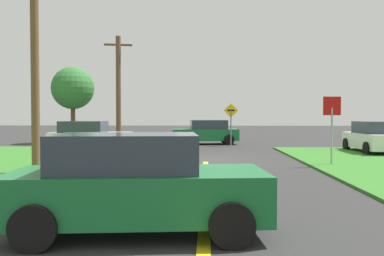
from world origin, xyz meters
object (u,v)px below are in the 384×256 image
(car_behind_on_main_road, at_px, (135,184))
(direction_sign, at_px, (231,119))
(car_approaching_junction, at_px, (206,132))
(utility_pole_mid, at_px, (118,89))
(stop_sign, at_px, (332,118))
(car_on_crossroad, at_px, (375,137))
(oak_tree_left, at_px, (73,88))
(utility_pole_near, at_px, (35,57))
(parked_car_near_building, at_px, (89,136))

(car_behind_on_main_road, xyz_separation_m, direction_sign, (2.68, 19.02, 0.88))
(car_approaching_junction, xyz_separation_m, utility_pole_mid, (-5.67, -1.03, 2.82))
(stop_sign, relative_size, car_approaching_junction, 0.58)
(car_on_crossroad, distance_m, direction_sign, 8.49)
(car_on_crossroad, relative_size, oak_tree_left, 0.82)
(utility_pole_near, xyz_separation_m, direction_sign, (7.10, 12.53, -2.13))
(direction_sign, bearing_deg, parked_car_near_building, -153.02)
(car_on_crossroad, height_order, car_behind_on_main_road, same)
(stop_sign, height_order, car_approaching_junction, stop_sign)
(car_approaching_junction, bearing_deg, utility_pole_mid, 3.64)
(car_approaching_junction, xyz_separation_m, parked_car_near_building, (-6.27, -5.60, -0.00))
(car_approaching_junction, bearing_deg, car_behind_on_main_road, 80.31)
(car_behind_on_main_road, height_order, oak_tree_left, oak_tree_left)
(parked_car_near_building, bearing_deg, utility_pole_near, -85.10)
(car_approaching_junction, bearing_deg, stop_sign, 105.73)
(parked_car_near_building, height_order, utility_pole_near, utility_pole_near)
(stop_sign, height_order, utility_pole_mid, utility_pole_mid)
(car_approaching_junction, distance_m, direction_sign, 2.42)
(parked_car_near_building, height_order, utility_pole_mid, utility_pole_mid)
(utility_pole_near, relative_size, utility_pole_mid, 1.04)
(car_approaching_junction, bearing_deg, utility_pole_near, 62.03)
(utility_pole_near, bearing_deg, direction_sign, 60.45)
(utility_pole_near, height_order, oak_tree_left, utility_pole_near)
(car_approaching_junction, distance_m, oak_tree_left, 9.76)
(car_behind_on_main_road, bearing_deg, utility_pole_mid, 97.93)
(stop_sign, relative_size, parked_car_near_building, 0.63)
(car_on_crossroad, distance_m, parked_car_near_building, 14.89)
(stop_sign, height_order, utility_pole_near, utility_pole_near)
(utility_pole_near, bearing_deg, stop_sign, 13.58)
(stop_sign, height_order, oak_tree_left, oak_tree_left)
(car_behind_on_main_road, bearing_deg, direction_sign, 76.80)
(utility_pole_near, bearing_deg, parked_car_near_building, 95.00)
(direction_sign, bearing_deg, utility_pole_near, -119.55)
(car_approaching_junction, height_order, utility_pole_mid, utility_pole_mid)
(car_behind_on_main_road, relative_size, utility_pole_near, 0.58)
(car_behind_on_main_road, bearing_deg, car_on_crossroad, 50.71)
(stop_sign, distance_m, direction_sign, 10.54)
(car_on_crossroad, bearing_deg, car_behind_on_main_road, 146.47)
(utility_pole_near, bearing_deg, oak_tree_left, 104.10)
(utility_pole_mid, relative_size, direction_sign, 2.61)
(stop_sign, xyz_separation_m, utility_pole_mid, (-10.46, 10.62, 1.79))
(utility_pole_near, relative_size, oak_tree_left, 1.38)
(car_on_crossroad, relative_size, parked_car_near_building, 1.05)
(stop_sign, distance_m, utility_pole_mid, 15.01)
(car_on_crossroad, relative_size, direction_sign, 1.61)
(car_on_crossroad, xyz_separation_m, utility_pole_near, (-14.13, -7.83, 3.00))
(utility_pole_mid, bearing_deg, car_approaching_junction, 10.27)
(car_on_crossroad, distance_m, car_behind_on_main_road, 17.31)
(stop_sign, distance_m, utility_pole_near, 10.79)
(car_approaching_junction, xyz_separation_m, utility_pole_near, (-5.52, -14.13, 3.00))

